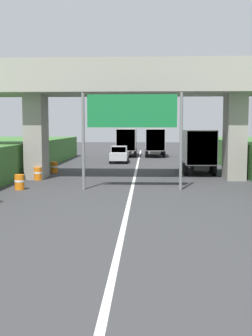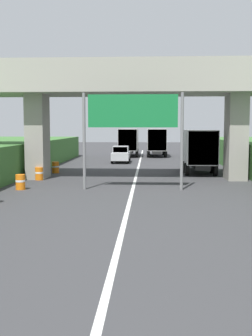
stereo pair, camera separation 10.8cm
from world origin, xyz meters
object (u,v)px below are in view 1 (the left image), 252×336
(car_silver, at_px, (119,154))
(overhead_highway_sign, at_px, (132,118))
(truck_white, at_px, (197,149))
(truck_black, at_px, (155,141))
(construction_barrel_4, at_px, (38,174))
(construction_barrel_3, at_px, (19,182))
(construction_barrel_5, at_px, (54,167))
(truck_blue, at_px, (127,141))

(car_silver, bearing_deg, overhead_highway_sign, -84.16)
(truck_white, xyz_separation_m, truck_black, (-2.99, 18.70, 0.00))
(truck_white, relative_size, construction_barrel_4, 8.11)
(construction_barrel_3, xyz_separation_m, construction_barrel_4, (-0.06, 4.51, 0.00))
(truck_white, bearing_deg, construction_barrel_5, -174.28)
(car_silver, relative_size, construction_barrel_4, 4.56)
(car_silver, bearing_deg, truck_white, -52.65)
(truck_blue, height_order, truck_black, same)
(overhead_highway_sign, bearing_deg, construction_barrel_3, -177.35)
(car_silver, xyz_separation_m, construction_barrel_3, (-4.68, -19.15, -0.40))
(truck_black, relative_size, construction_barrel_5, 8.11)
(truck_blue, relative_size, truck_black, 1.00)
(truck_blue, relative_size, car_silver, 1.78)
(overhead_highway_sign, xyz_separation_m, construction_barrel_5, (-6.52, 8.71, -3.75))
(truck_black, height_order, car_silver, truck_black)
(overhead_highway_sign, distance_m, construction_barrel_5, 11.51)
(truck_blue, xyz_separation_m, truck_black, (3.50, 0.04, 0.00))
(truck_white, bearing_deg, truck_blue, 109.18)
(car_silver, distance_m, construction_barrel_5, 11.13)
(truck_white, distance_m, construction_barrel_4, 12.98)
(truck_white, distance_m, truck_black, 18.94)
(construction_barrel_5, bearing_deg, car_silver, 65.60)
(construction_barrel_3, bearing_deg, car_silver, 76.26)
(overhead_highway_sign, bearing_deg, truck_black, 86.12)
(overhead_highway_sign, relative_size, truck_black, 0.81)
(car_silver, relative_size, construction_barrel_5, 4.56)
(truck_blue, height_order, construction_barrel_4, truck_blue)
(car_silver, height_order, construction_barrel_4, car_silver)
(truck_blue, xyz_separation_m, truck_white, (6.49, -18.66, 0.00))
(truck_white, height_order, car_silver, truck_white)
(construction_barrel_4, bearing_deg, construction_barrel_3, -89.29)
(construction_barrel_3, xyz_separation_m, construction_barrel_5, (0.09, 9.01, 0.00))
(truck_blue, bearing_deg, overhead_highway_sign, -86.87)
(truck_black, xyz_separation_m, construction_barrel_3, (-8.55, -28.86, -1.47))
(truck_black, distance_m, construction_barrel_3, 30.13)
(truck_blue, relative_size, truck_white, 1.00)
(truck_blue, bearing_deg, construction_barrel_3, -99.93)
(construction_barrel_5, bearing_deg, construction_barrel_3, -90.54)
(construction_barrel_5, bearing_deg, overhead_highway_sign, -53.17)
(construction_barrel_4, bearing_deg, truck_white, 26.00)
(construction_barrel_5, bearing_deg, truck_blue, 75.94)
(construction_barrel_3, height_order, construction_barrel_4, same)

